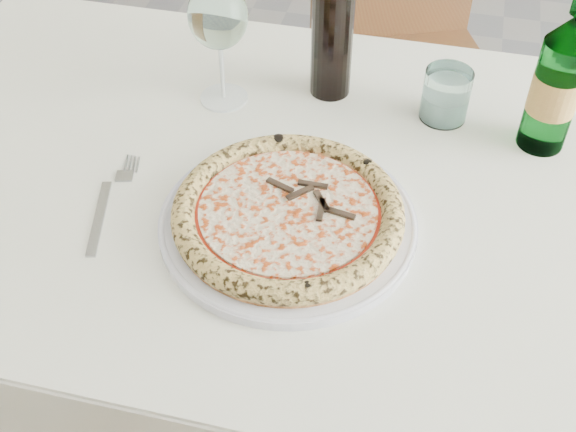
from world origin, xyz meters
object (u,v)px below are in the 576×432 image
beer_bottle (557,83)px  wine_glass (218,18)px  pizza (288,213)px  tumbler (445,98)px  wine_bottle (333,29)px  dining_table (304,226)px  plate (288,222)px  chair_far (402,30)px

beer_bottle → wine_glass: bearing=-179.5°
pizza → tumbler: size_ratio=3.73×
beer_bottle → wine_bottle: beer_bottle is taller
dining_table → pizza: size_ratio=4.49×
dining_table → plate: (-0.00, -0.10, 0.11)m
dining_table → chair_far: 0.83m
plate → tumbler: (0.17, 0.29, 0.03)m
tumbler → chair_far: bearing=100.6°
tumbler → wine_bottle: wine_bottle is taller
dining_table → wine_bottle: (-0.01, 0.21, 0.21)m
dining_table → pizza: bearing=-90.0°
dining_table → tumbler: bearing=47.0°
beer_bottle → wine_bottle: (-0.33, 0.06, 0.01)m
dining_table → chair_far: (0.06, 0.82, -0.13)m
tumbler → beer_bottle: bearing=-12.0°
chair_far → wine_glass: 0.79m
plate → wine_glass: (-0.17, 0.25, 0.13)m
tumbler → beer_bottle: beer_bottle is taller
chair_far → tumbler: (0.12, -0.63, 0.26)m
beer_bottle → chair_far: bearing=111.6°
plate → tumbler: size_ratio=4.17×
chair_far → wine_bottle: wine_bottle is taller
wine_glass → plate: bearing=-56.7°
wine_glass → pizza: bearing=-56.7°
wine_bottle → tumbler: bearing=-8.6°
wine_bottle → dining_table: bearing=-88.0°
beer_bottle → tumbler: bearing=168.0°
plate → wine_glass: wine_glass is taller
chair_far → plate: bearing=-93.6°
chair_far → pizza: (-0.06, -0.92, 0.25)m
dining_table → beer_bottle: beer_bottle is taller
pizza → tumbler: (0.17, 0.29, 0.01)m
tumbler → plate: bearing=-121.3°
dining_table → beer_bottle: bearing=26.1°
pizza → wine_bottle: wine_bottle is taller
wine_glass → tumbler: 0.36m
dining_table → chair_far: chair_far is taller
wine_glass → wine_bottle: 0.17m
dining_table → wine_glass: wine_glass is taller
plate → pizza: size_ratio=1.12×
beer_bottle → dining_table: bearing=-153.9°
beer_bottle → wine_bottle: 0.33m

